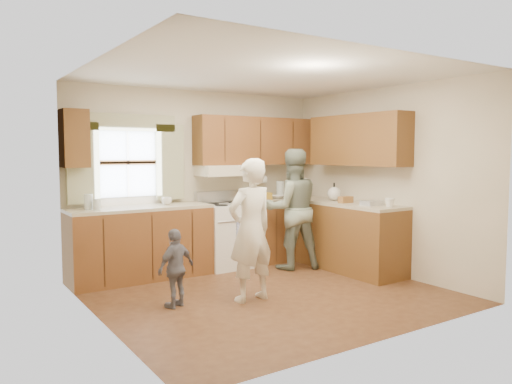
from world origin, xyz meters
TOP-DOWN VIEW (x-y plane):
  - room at (0.00, 0.00)m, footprint 3.80×3.80m
  - kitchen_fixtures at (0.61, 1.08)m, footprint 3.80×2.25m
  - stove at (0.30, 1.44)m, footprint 0.76×0.67m
  - woman_left at (-0.31, -0.12)m, footprint 0.61×0.43m
  - woman_right at (1.00, 0.85)m, footprint 0.98×0.86m
  - child at (-1.10, 0.11)m, footprint 0.53×0.37m

SIDE VIEW (x-z plane):
  - child at x=-1.10m, z-range 0.00..0.84m
  - stove at x=0.30m, z-range -0.07..1.00m
  - woman_left at x=-0.31m, z-range 0.00..1.57m
  - kitchen_fixtures at x=0.61m, z-range -0.24..1.91m
  - woman_right at x=1.00m, z-range 0.00..1.68m
  - room at x=0.00m, z-range -0.65..3.15m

